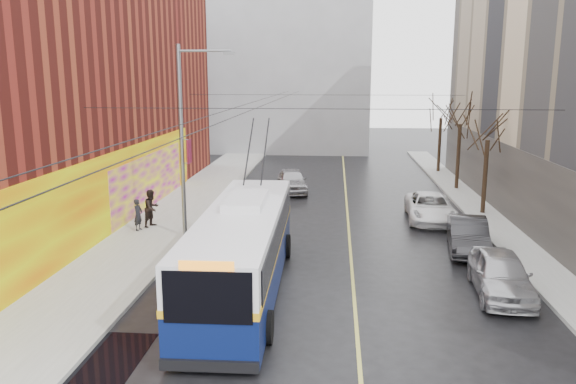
# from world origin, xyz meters

# --- Properties ---
(ground) EXTENTS (140.00, 140.00, 0.00)m
(ground) POSITION_xyz_m (0.00, 0.00, 0.00)
(ground) COLOR black
(ground) RESTS_ON ground
(sidewalk_left) EXTENTS (4.00, 60.00, 0.15)m
(sidewalk_left) POSITION_xyz_m (-8.00, 12.00, 0.07)
(sidewalk_left) COLOR gray
(sidewalk_left) RESTS_ON ground
(sidewalk_right) EXTENTS (2.00, 60.00, 0.15)m
(sidewalk_right) POSITION_xyz_m (9.00, 12.00, 0.07)
(sidewalk_right) COLOR gray
(sidewalk_right) RESTS_ON ground
(lane_line) EXTENTS (0.12, 50.00, 0.01)m
(lane_line) POSITION_xyz_m (1.50, 14.00, 0.00)
(lane_line) COLOR #BFB74C
(lane_line) RESTS_ON ground
(building_left) EXTENTS (12.11, 36.00, 14.00)m
(building_left) POSITION_xyz_m (-15.99, 13.99, 6.99)
(building_left) COLOR #5E1912
(building_left) RESTS_ON ground
(building_far) EXTENTS (20.50, 12.10, 18.00)m
(building_far) POSITION_xyz_m (-6.00, 44.99, 9.02)
(building_far) COLOR gray
(building_far) RESTS_ON ground
(streetlight_pole) EXTENTS (2.65, 0.60, 9.00)m
(streetlight_pole) POSITION_xyz_m (-6.14, 10.00, 4.85)
(streetlight_pole) COLOR slate
(streetlight_pole) RESTS_ON ground
(catenary_wires) EXTENTS (18.00, 60.00, 0.22)m
(catenary_wires) POSITION_xyz_m (-2.54, 14.77, 6.25)
(catenary_wires) COLOR black
(tree_near) EXTENTS (3.20, 3.20, 6.40)m
(tree_near) POSITION_xyz_m (9.00, 16.00, 4.98)
(tree_near) COLOR black
(tree_near) RESTS_ON ground
(tree_mid) EXTENTS (3.20, 3.20, 6.68)m
(tree_mid) POSITION_xyz_m (9.00, 23.00, 5.25)
(tree_mid) COLOR black
(tree_mid) RESTS_ON ground
(tree_far) EXTENTS (3.20, 3.20, 6.57)m
(tree_far) POSITION_xyz_m (9.00, 30.00, 5.14)
(tree_far) COLOR black
(tree_far) RESTS_ON ground
(puddle) EXTENTS (2.06, 3.48, 0.01)m
(puddle) POSITION_xyz_m (-5.46, -1.69, 0.00)
(puddle) COLOR black
(puddle) RESTS_ON ground
(pigeons_flying) EXTENTS (3.64, 1.64, 0.83)m
(pigeons_flying) POSITION_xyz_m (-1.45, 10.29, 7.30)
(pigeons_flying) COLOR slate
(trolleybus) EXTENTS (3.03, 12.26, 5.78)m
(trolleybus) POSITION_xyz_m (-2.47, 3.69, 1.61)
(trolleybus) COLOR #081341
(trolleybus) RESTS_ON ground
(parked_car_a) EXTENTS (2.17, 4.68, 1.55)m
(parked_car_a) POSITION_xyz_m (6.63, 4.08, 0.78)
(parked_car_a) COLOR #B3B4B8
(parked_car_a) RESTS_ON ground
(parked_car_b) EXTENTS (2.18, 4.71, 1.50)m
(parked_car_b) POSITION_xyz_m (6.63, 9.13, 0.75)
(parked_car_b) COLOR #272729
(parked_car_b) RESTS_ON ground
(parked_car_c) EXTENTS (2.63, 5.31, 1.45)m
(parked_car_c) POSITION_xyz_m (5.87, 14.51, 0.72)
(parked_car_c) COLOR white
(parked_car_c) RESTS_ON ground
(following_car) EXTENTS (2.53, 4.78, 1.55)m
(following_car) POSITION_xyz_m (-2.10, 21.46, 0.77)
(following_car) COLOR #A09FA4
(following_car) RESTS_ON ground
(pedestrian_a) EXTENTS (0.47, 0.63, 1.56)m
(pedestrian_a) POSITION_xyz_m (-8.84, 10.79, 0.93)
(pedestrian_a) COLOR black
(pedestrian_a) RESTS_ON sidewalk_left
(pedestrian_b) EXTENTS (1.02, 1.13, 1.89)m
(pedestrian_b) POSITION_xyz_m (-8.40, 11.55, 1.10)
(pedestrian_b) COLOR black
(pedestrian_b) RESTS_ON sidewalk_left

